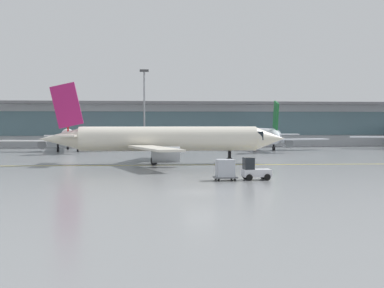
% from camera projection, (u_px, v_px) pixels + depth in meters
% --- Properties ---
extents(ground_plane, '(400.00, 400.00, 0.00)m').
position_uv_depth(ground_plane, '(200.00, 192.00, 46.88)').
color(ground_plane, gray).
extents(taxiway_centreline_stripe, '(109.92, 5.02, 0.01)m').
position_uv_depth(taxiway_centreline_stripe, '(169.00, 165.00, 75.70)').
color(taxiway_centreline_stripe, yellow).
rests_on(taxiway_centreline_stripe, ground_plane).
extents(terminal_concourse, '(173.90, 11.00, 9.60)m').
position_uv_depth(terminal_concourse, '(149.00, 124.00, 132.24)').
color(terminal_concourse, '#B2B7BC').
rests_on(terminal_concourse, ground_plane).
extents(gate_airplane_1, '(24.27, 26.21, 8.68)m').
position_uv_depth(gate_airplane_1, '(68.00, 137.00, 110.16)').
color(gate_airplane_1, white).
rests_on(gate_airplane_1, ground_plane).
extents(gate_airplane_2, '(25.23, 27.08, 8.98)m').
position_uv_depth(gate_airplane_2, '(263.00, 136.00, 114.82)').
color(gate_airplane_2, silver).
rests_on(gate_airplane_2, ground_plane).
extents(taxiing_regional_jet, '(31.36, 29.16, 10.39)m').
position_uv_depth(taxiing_regional_jet, '(165.00, 140.00, 77.54)').
color(taxiing_regional_jet, silver).
rests_on(taxiing_regional_jet, ground_plane).
extents(baggage_tug, '(2.65, 1.70, 2.10)m').
position_uv_depth(baggage_tug, '(254.00, 170.00, 56.60)').
color(baggage_tug, silver).
rests_on(baggage_tug, ground_plane).
extents(cargo_dolly_lead, '(2.15, 1.67, 1.94)m').
position_uv_depth(cargo_dolly_lead, '(225.00, 169.00, 56.19)').
color(cargo_dolly_lead, '#595B60').
rests_on(cargo_dolly_lead, ground_plane).
extents(apron_light_mast_1, '(1.80, 0.36, 15.91)m').
position_uv_depth(apron_light_mast_1, '(144.00, 105.00, 123.43)').
color(apron_light_mast_1, gray).
rests_on(apron_light_mast_1, ground_plane).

